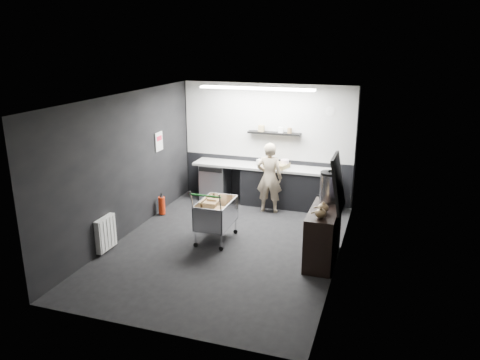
% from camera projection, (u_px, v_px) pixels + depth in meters
% --- Properties ---
extents(floor, '(5.50, 5.50, 0.00)m').
position_uv_depth(floor, '(226.00, 246.00, 8.58)').
color(floor, black).
rests_on(floor, ground).
extents(ceiling, '(5.50, 5.50, 0.00)m').
position_uv_depth(ceiling, '(225.00, 98.00, 7.79)').
color(ceiling, white).
rests_on(ceiling, wall_back).
extents(wall_back, '(5.50, 0.00, 5.50)m').
position_uv_depth(wall_back, '(267.00, 143.00, 10.68)').
color(wall_back, black).
rests_on(wall_back, floor).
extents(wall_front, '(5.50, 0.00, 5.50)m').
position_uv_depth(wall_front, '(149.00, 235.00, 5.69)').
color(wall_front, black).
rests_on(wall_front, floor).
extents(wall_left, '(0.00, 5.50, 5.50)m').
position_uv_depth(wall_left, '(126.00, 166.00, 8.78)').
color(wall_left, black).
rests_on(wall_left, floor).
extents(wall_right, '(0.00, 5.50, 5.50)m').
position_uv_depth(wall_right, '(342.00, 186.00, 7.58)').
color(wall_right, black).
rests_on(wall_right, floor).
extents(kitchen_wall_panel, '(3.95, 0.02, 1.70)m').
position_uv_depth(kitchen_wall_panel, '(267.00, 122.00, 10.52)').
color(kitchen_wall_panel, beige).
rests_on(kitchen_wall_panel, wall_back).
extents(dado_panel, '(3.95, 0.02, 1.00)m').
position_uv_depth(dado_panel, '(266.00, 179.00, 10.91)').
color(dado_panel, black).
rests_on(dado_panel, wall_back).
extents(floating_shelf, '(1.20, 0.22, 0.04)m').
position_uv_depth(floating_shelf, '(274.00, 133.00, 10.43)').
color(floating_shelf, black).
rests_on(floating_shelf, wall_back).
extents(wall_clock, '(0.20, 0.03, 0.20)m').
position_uv_depth(wall_clock, '(330.00, 111.00, 10.00)').
color(wall_clock, silver).
rests_on(wall_clock, wall_back).
extents(poster, '(0.02, 0.30, 0.40)m').
position_uv_depth(poster, '(159.00, 142.00, 9.90)').
color(poster, silver).
rests_on(poster, wall_left).
extents(poster_red_band, '(0.02, 0.22, 0.10)m').
position_uv_depth(poster_red_band, '(159.00, 138.00, 9.88)').
color(poster_red_band, red).
rests_on(poster_red_band, poster).
extents(radiator, '(0.10, 0.50, 0.60)m').
position_uv_depth(radiator, '(106.00, 233.00, 8.24)').
color(radiator, silver).
rests_on(radiator, wall_left).
extents(ceiling_strip, '(2.40, 0.20, 0.04)m').
position_uv_depth(ceiling_strip, '(256.00, 88.00, 9.48)').
color(ceiling_strip, white).
rests_on(ceiling_strip, ceiling).
extents(prep_counter, '(3.20, 0.61, 0.90)m').
position_uv_depth(prep_counter, '(268.00, 185.00, 10.60)').
color(prep_counter, black).
rests_on(prep_counter, floor).
extents(person, '(0.58, 0.40, 1.54)m').
position_uv_depth(person, '(269.00, 178.00, 10.06)').
color(person, beige).
rests_on(person, floor).
extents(shopping_cart, '(0.58, 0.95, 1.06)m').
position_uv_depth(shopping_cart, '(216.00, 215.00, 8.67)').
color(shopping_cart, silver).
rests_on(shopping_cart, floor).
extents(sideboard, '(0.53, 1.24, 1.85)m').
position_uv_depth(sideboard, '(324.00, 228.00, 7.87)').
color(sideboard, black).
rests_on(sideboard, floor).
extents(fire_extinguisher, '(0.14, 0.14, 0.47)m').
position_uv_depth(fire_extinguisher, '(162.00, 205.00, 10.01)').
color(fire_extinguisher, red).
rests_on(fire_extinguisher, floor).
extents(cardboard_box, '(0.58, 0.49, 0.10)m').
position_uv_depth(cardboard_box, '(276.00, 165.00, 10.35)').
color(cardboard_box, '#937F4E').
rests_on(cardboard_box, prep_counter).
extents(pink_tub, '(0.18, 0.18, 0.18)m').
position_uv_depth(pink_tub, '(285.00, 164.00, 10.34)').
color(pink_tub, silver).
rests_on(pink_tub, prep_counter).
extents(white_container, '(0.20, 0.18, 0.15)m').
position_uv_depth(white_container, '(261.00, 163.00, 10.45)').
color(white_container, silver).
rests_on(white_container, prep_counter).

